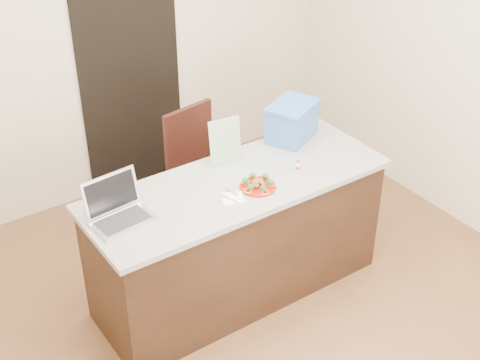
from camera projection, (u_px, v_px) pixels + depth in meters
ground at (258, 308)px, 4.68m from camera, size 4.00×4.00×0.00m
room_shell at (262, 98)px, 3.81m from camera, size 4.00×4.00×4.00m
doorway at (131, 78)px, 5.56m from camera, size 0.90×0.02×2.00m
island at (238, 238)px, 4.60m from camera, size 2.06×0.76×0.92m
plate at (258, 186)px, 4.29m from camera, size 0.24×0.24×0.02m
meatballs at (257, 183)px, 4.28m from camera, size 0.10×0.09×0.04m
broccoli at (258, 181)px, 4.27m from camera, size 0.20×0.20×0.04m
pepper_rings at (258, 185)px, 4.29m from camera, size 0.23×0.23×0.01m
napkin at (233, 198)px, 4.19m from camera, size 0.18×0.18×0.01m
fork at (230, 198)px, 4.18m from camera, size 0.04×0.14×0.00m
knife at (239, 197)px, 4.19m from camera, size 0.03×0.22×0.01m
yogurt_bottle at (298, 166)px, 4.46m from camera, size 0.04×0.04×0.07m
laptop at (117, 207)px, 3.99m from camera, size 0.38×0.32×0.25m
leaflet at (225, 141)px, 4.48m from camera, size 0.23×0.08×0.32m
blue_box at (292, 121)px, 4.78m from camera, size 0.46×0.41×0.27m
chair at (197, 164)px, 5.20m from camera, size 0.53×0.53×1.03m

